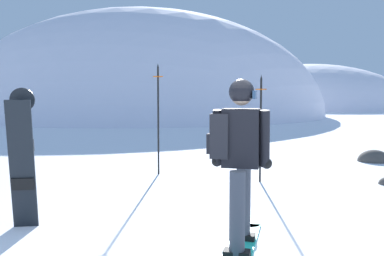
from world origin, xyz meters
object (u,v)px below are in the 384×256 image
(spare_snowboard, at_px, (22,158))
(piste_marker_near, at_px, (158,112))
(snowboarder_main, at_px, (238,159))
(piste_marker_far, at_px, (261,121))
(rock_small, at_px, (374,161))

(spare_snowboard, bearing_deg, piste_marker_near, 60.24)
(spare_snowboard, xyz_separation_m, piste_marker_near, (1.76, 3.07, 0.41))
(snowboarder_main, height_order, piste_marker_near, piste_marker_near)
(piste_marker_far, bearing_deg, piste_marker_near, 151.01)
(rock_small, bearing_deg, piste_marker_near, -170.93)
(snowboarder_main, relative_size, piste_marker_far, 0.89)
(spare_snowboard, distance_m, piste_marker_far, 4.11)
(spare_snowboard, bearing_deg, piste_marker_far, 30.57)
(snowboarder_main, bearing_deg, rock_small, 46.39)
(spare_snowboard, distance_m, piste_marker_near, 3.56)
(snowboarder_main, bearing_deg, piste_marker_near, 97.67)
(snowboarder_main, xyz_separation_m, piste_marker_far, (1.23, 3.07, 0.18))
(piste_marker_far, distance_m, rock_small, 4.02)
(snowboarder_main, height_order, piste_marker_far, piste_marker_far)
(rock_small, bearing_deg, spare_snowboard, -150.70)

